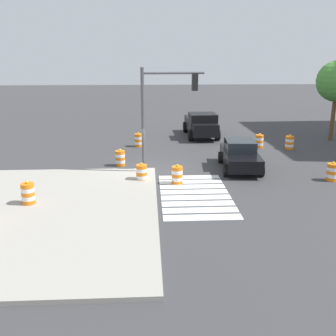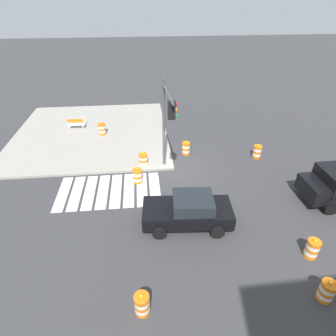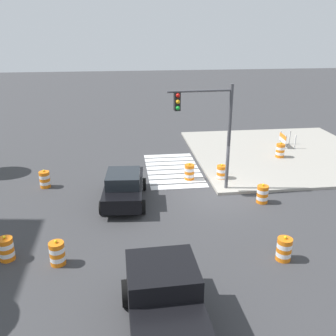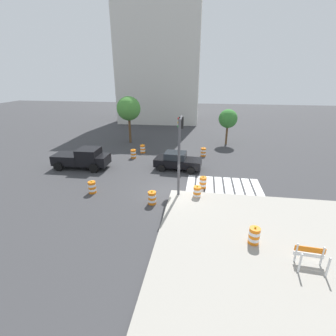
# 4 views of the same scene
# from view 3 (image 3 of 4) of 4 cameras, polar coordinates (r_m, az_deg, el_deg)

# --- Properties ---
(ground_plane) EXTENTS (120.00, 120.00, 0.00)m
(ground_plane) POSITION_cam_3_polar(r_m,az_deg,el_deg) (19.55, 7.64, -4.21)
(ground_plane) COLOR #38383A
(sidewalk_corner) EXTENTS (12.00, 12.00, 0.15)m
(sidewalk_corner) POSITION_cam_3_polar(r_m,az_deg,el_deg) (26.74, 16.96, 2.18)
(sidewalk_corner) COLOR #9E998E
(sidewalk_corner) RESTS_ON ground
(crosswalk_stripes) EXTENTS (5.85, 3.20, 0.02)m
(crosswalk_stripes) POSITION_cam_3_polar(r_m,az_deg,el_deg) (22.82, 0.77, -0.24)
(crosswalk_stripes) COLOR silver
(crosswalk_stripes) RESTS_ON ground
(sports_car) EXTENTS (4.43, 2.39, 1.63)m
(sports_car) POSITION_cam_3_polar(r_m,az_deg,el_deg) (18.53, -6.79, -2.86)
(sports_car) COLOR black
(sports_car) RESTS_ON ground
(pickup_truck) EXTENTS (5.20, 2.45, 1.92)m
(pickup_truck) POSITION_cam_3_polar(r_m,az_deg,el_deg) (10.98, -0.46, -20.42)
(pickup_truck) COLOR black
(pickup_truck) RESTS_ON ground
(traffic_barrel_near_corner) EXTENTS (0.56, 0.56, 1.02)m
(traffic_barrel_near_corner) POSITION_cam_3_polar(r_m,az_deg,el_deg) (21.25, 3.30, -0.63)
(traffic_barrel_near_corner) COLOR orange
(traffic_barrel_near_corner) RESTS_ON ground
(traffic_barrel_crosswalk_end) EXTENTS (0.56, 0.56, 1.02)m
(traffic_barrel_crosswalk_end) POSITION_cam_3_polar(r_m,az_deg,el_deg) (21.28, 8.23, -0.78)
(traffic_barrel_crosswalk_end) COLOR orange
(traffic_barrel_crosswalk_end) RESTS_ON ground
(traffic_barrel_median_near) EXTENTS (0.56, 0.56, 1.02)m
(traffic_barrel_median_near) POSITION_cam_3_polar(r_m,az_deg,el_deg) (15.42, -23.60, -11.33)
(traffic_barrel_median_near) COLOR orange
(traffic_barrel_median_near) RESTS_ON ground
(traffic_barrel_median_far) EXTENTS (0.56, 0.56, 1.02)m
(traffic_barrel_median_far) POSITION_cam_3_polar(r_m,az_deg,el_deg) (14.83, 17.40, -11.80)
(traffic_barrel_median_far) COLOR orange
(traffic_barrel_median_far) RESTS_ON ground
(traffic_barrel_far_curb) EXTENTS (0.56, 0.56, 1.02)m
(traffic_barrel_far_curb) POSITION_cam_3_polar(r_m,az_deg,el_deg) (21.29, -18.41, -1.67)
(traffic_barrel_far_curb) COLOR orange
(traffic_barrel_far_curb) RESTS_ON ground
(traffic_barrel_lane_center) EXTENTS (0.56, 0.56, 1.02)m
(traffic_barrel_lane_center) POSITION_cam_3_polar(r_m,az_deg,el_deg) (14.53, -16.66, -12.45)
(traffic_barrel_lane_center) COLOR orange
(traffic_barrel_lane_center) RESTS_ON ground
(traffic_barrel_opposite_curb) EXTENTS (0.56, 0.56, 1.02)m
(traffic_barrel_opposite_curb) POSITION_cam_3_polar(r_m,az_deg,el_deg) (19.04, 14.31, -3.91)
(traffic_barrel_opposite_curb) COLOR orange
(traffic_barrel_opposite_curb) RESTS_ON ground
(traffic_barrel_on_sidewalk) EXTENTS (0.56, 0.56, 1.02)m
(traffic_barrel_on_sidewalk) POSITION_cam_3_polar(r_m,az_deg,el_deg) (25.57, 16.86, 2.60)
(traffic_barrel_on_sidewalk) COLOR orange
(traffic_barrel_on_sidewalk) RESTS_ON sidewalk_corner
(construction_barricade) EXTENTS (1.30, 0.87, 1.00)m
(construction_barricade) POSITION_cam_3_polar(r_m,az_deg,el_deg) (27.99, 17.53, 4.31)
(construction_barricade) COLOR silver
(construction_barricade) RESTS_ON sidewalk_corner
(traffic_light_pole) EXTENTS (0.53, 3.29, 5.50)m
(traffic_light_pole) POSITION_cam_3_polar(r_m,az_deg,el_deg) (18.62, 6.20, 7.34)
(traffic_light_pole) COLOR #4C4C51
(traffic_light_pole) RESTS_ON sidewalk_corner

